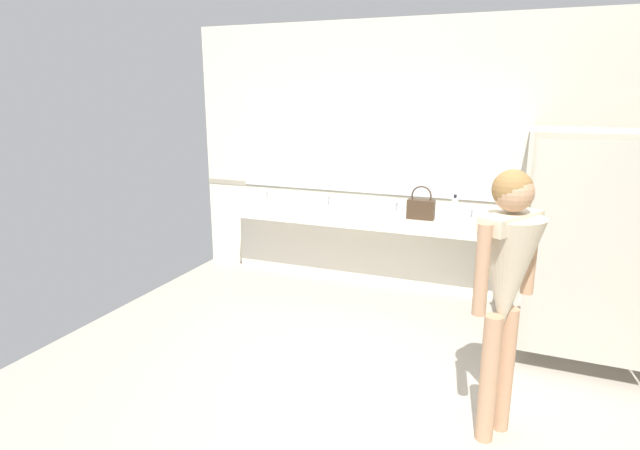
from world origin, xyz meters
name	(u,v)px	position (x,y,z in m)	size (l,w,h in m)	color
ground_plane	(383,412)	(0.00, 0.00, -0.05)	(5.93, 5.41, 0.10)	#B2A899
wall_back	(448,160)	(0.00, 2.46, 1.45)	(5.93, 0.12, 2.89)	beige
wall_back_tile_band	(445,198)	(0.00, 2.40, 1.05)	(5.93, 0.01, 0.06)	#9E937F
vanity_counter	(360,230)	(-0.88, 2.20, 0.65)	(3.17, 0.54, 1.01)	silver
mirror_panel	(366,144)	(-0.88, 2.39, 1.58)	(3.07, 0.02, 1.08)	silver
person_standing	(506,273)	(0.73, -0.03, 1.10)	(0.54, 0.54, 1.72)	tan
handbag	(421,208)	(-0.17, 1.98, 1.01)	(0.27, 0.12, 0.34)	#3F2D1E
soap_dispenser	(455,206)	(0.12, 2.28, 0.99)	(0.07, 0.07, 0.22)	white
paper_cup	(460,217)	(0.21, 2.04, 0.94)	(0.07, 0.07, 0.09)	white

